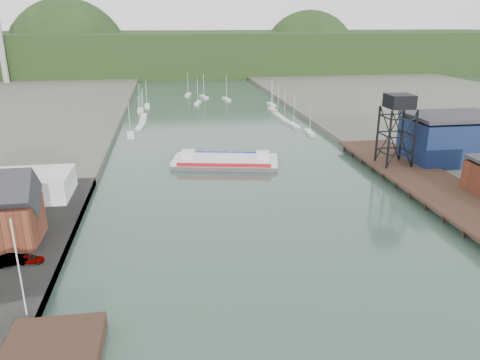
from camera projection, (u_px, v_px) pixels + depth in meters
name	position (u px, v px, depth m)	size (l,w,h in m)	color
ground	(331.00, 355.00, 49.60)	(600.00, 600.00, 0.00)	#2C443A
east_pier	(430.00, 183.00, 96.39)	(14.00, 70.00, 2.45)	black
white_shed	(22.00, 186.00, 88.76)	(18.00, 12.00, 4.50)	silver
flagpole	(19.00, 269.00, 51.73)	(0.16, 0.16, 12.00)	silver
lift_tower	(399.00, 106.00, 103.80)	(6.50, 6.50, 16.00)	black
blue_shed	(451.00, 139.00, 110.61)	(20.50, 14.50, 11.30)	#0D1C3C
marina_sailboats	(210.00, 112.00, 178.95)	(57.71, 92.65, 0.90)	silver
distant_hills	(183.00, 55.00, 327.41)	(500.00, 120.00, 80.00)	#193216
chain_ferry	(225.00, 161.00, 113.90)	(26.73, 14.95, 3.63)	#4A4A4C
car_west_a	(31.00, 259.00, 65.02)	(1.40, 3.47, 1.18)	#999999
car_west_b	(12.00, 260.00, 64.45)	(1.57, 4.49, 1.48)	#999999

